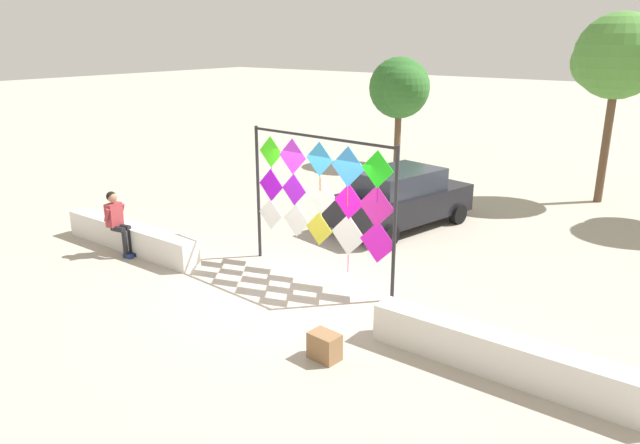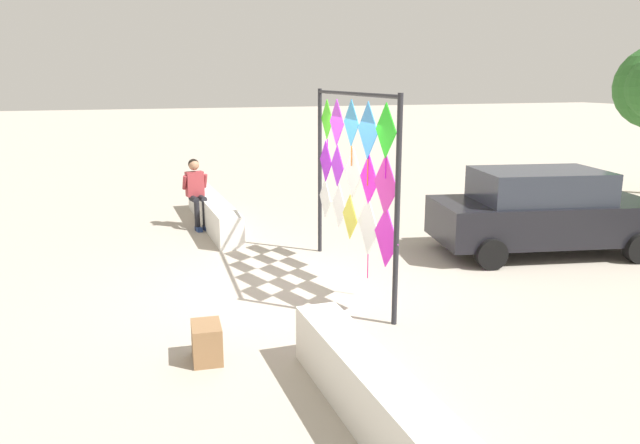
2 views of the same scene
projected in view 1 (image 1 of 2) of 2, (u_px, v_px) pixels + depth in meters
The scene contains 9 objects.
ground at pixel (289, 291), 11.48m from camera, with size 120.00×120.00×0.00m, color #ADA393.
plaza_ledge_left at pixel (131, 237), 13.59m from camera, with size 4.18×0.46×0.61m, color silver.
plaza_ledge_right at pixel (505, 357), 8.54m from camera, with size 4.18×0.46×0.61m, color silver.
kite_display_rack at pixel (322, 193), 11.62m from camera, with size 3.63×0.32×2.92m.
seated_vendor at pixel (117, 219), 13.13m from camera, with size 0.66×0.54×1.46m.
parked_car at pixel (400, 198), 15.11m from camera, with size 2.49×4.17×1.52m.
cardboard_box_large at pixel (325, 346), 9.02m from camera, with size 0.47×0.32×0.43m, color olive.
tree_broadleaf at pixel (402, 90), 21.72m from camera, with size 2.49×2.46×4.00m.
tree_palm_like at pixel (615, 55), 16.50m from camera, with size 2.47×2.38×5.38m.
Camera 1 is at (6.81, -8.06, 4.74)m, focal length 33.25 mm.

